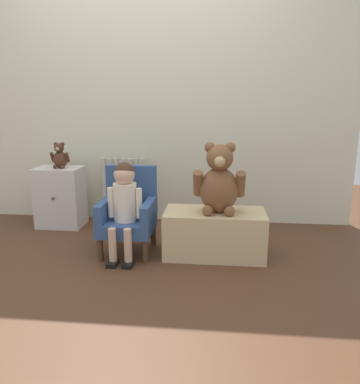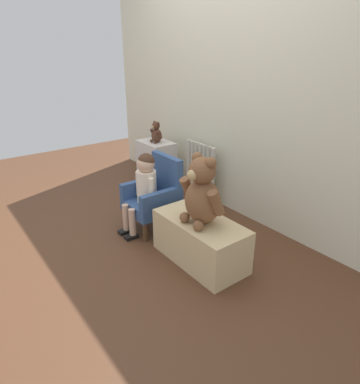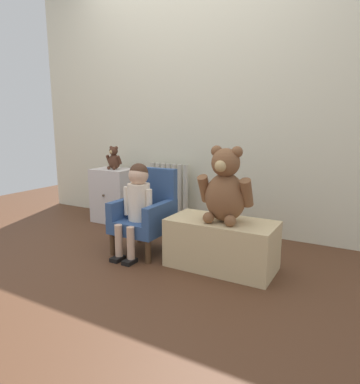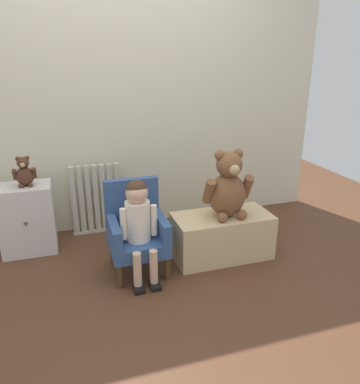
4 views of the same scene
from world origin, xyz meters
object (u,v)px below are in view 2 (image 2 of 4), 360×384
radiator (200,173)px  child_figure (144,182)px  small_dresser (156,165)px  small_teddy_bear (156,133)px  child_armchair (156,195)px  low_bench (200,240)px  large_teddy_bear (202,194)px

radiator → child_figure: child_figure is taller
small_dresser → small_teddy_bear: bearing=-17.9°
radiator → child_armchair: (0.21, -0.69, -0.00)m
child_figure → low_bench: (0.65, 0.08, -0.28)m
small_dresser → small_teddy_bear: small_teddy_bear is taller
low_bench → large_teddy_bear: (0.03, -0.02, 0.39)m
child_figure → small_teddy_bear: (-0.73, 0.61, 0.19)m
radiator → low_bench: size_ratio=0.83×
child_armchair → large_teddy_bear: size_ratio=1.27×
low_bench → large_teddy_bear: size_ratio=1.45×
small_dresser → child_figure: 1.00m
child_figure → large_teddy_bear: (0.68, 0.06, 0.11)m
child_armchair → large_teddy_bear: (0.68, -0.05, 0.26)m
small_dresser → child_figure: (0.76, -0.62, 0.18)m
child_figure → small_teddy_bear: 0.97m
child_armchair → small_dresser: bearing=146.1°
radiator → child_figure: 0.84m
child_figure → low_bench: size_ratio=0.95×
small_dresser → child_armchair: (0.76, -0.51, 0.03)m
child_armchair → low_bench: 0.67m
small_dresser → low_bench: size_ratio=0.74×
radiator → child_armchair: child_armchair is taller
child_armchair → small_teddy_bear: small_teddy_bear is taller
low_bench → child_armchair: bearing=177.1°
child_figure → large_teddy_bear: size_ratio=1.38×
large_teddy_bear → small_teddy_bear: 1.52m
low_bench → large_teddy_bear: large_teddy_bear is taller
low_bench → small_teddy_bear: size_ratio=3.21×
child_figure → small_teddy_bear: small_teddy_bear is taller
radiator → child_figure: bearing=-75.3°
small_dresser → large_teddy_bear: size_ratio=1.07×
small_dresser → child_armchair: size_ratio=0.85×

